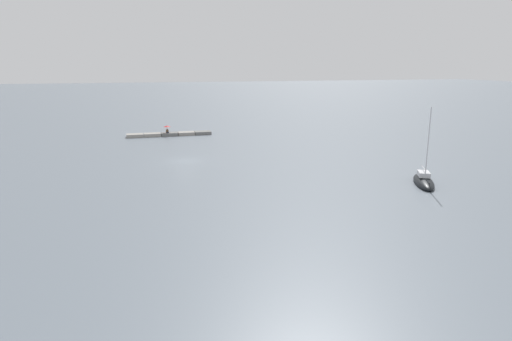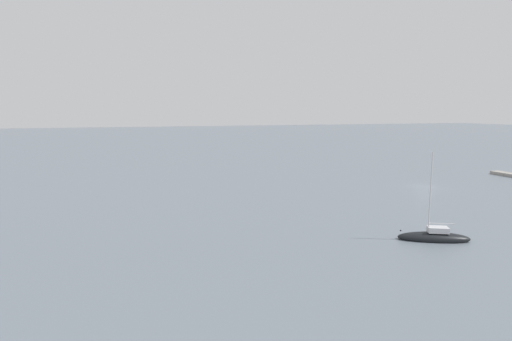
{
  "view_description": "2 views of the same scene",
  "coord_description": "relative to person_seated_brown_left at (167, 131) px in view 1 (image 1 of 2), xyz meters",
  "views": [
    {
      "loc": [
        6.25,
        55.11,
        11.93
      ],
      "look_at": [
        -5.29,
        14.28,
        1.74
      ],
      "focal_mm": 31.26,
      "sensor_mm": 36.0,
      "label": 1
    },
    {
      "loc": [
        -51.71,
        44.31,
        11.44
      ],
      "look_at": [
        6.5,
        24.55,
        2.73
      ],
      "focal_mm": 30.11,
      "sensor_mm": 36.0,
      "label": 2
    }
  ],
  "objects": [
    {
      "name": "ground_plane",
      "position": [
        -0.34,
        21.02,
        -0.8
      ],
      "size": [
        500.0,
        500.0,
        0.0
      ],
      "primitive_type": "plane",
      "color": "slate"
    },
    {
      "name": "person_seated_brown_left",
      "position": [
        0.0,
        0.0,
        0.0
      ],
      "size": [
        0.48,
        0.66,
        0.73
      ],
      "rotation": [
        0.0,
        0.0,
        0.17
      ],
      "color": "#1E2333",
      "rests_on": "seawall_pier"
    },
    {
      "name": "sailboat_black_mid",
      "position": [
        -22.42,
        38.66,
        -0.5
      ],
      "size": [
        4.31,
        6.34,
        8.16
      ],
      "rotation": [
        0.0,
        0.0,
        5.83
      ],
      "color": "black",
      "rests_on": "ground_plane"
    },
    {
      "name": "umbrella_open_red",
      "position": [
        0.01,
        -0.11,
        0.85
      ],
      "size": [
        1.19,
        1.19,
        1.26
      ],
      "color": "black",
      "rests_on": "seawall_pier"
    },
    {
      "name": "seawall_pier",
      "position": [
        -0.34,
        -0.1,
        -0.53
      ],
      "size": [
        14.13,
        1.91,
        0.55
      ],
      "color": "slate",
      "rests_on": "ground_plane"
    }
  ]
}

